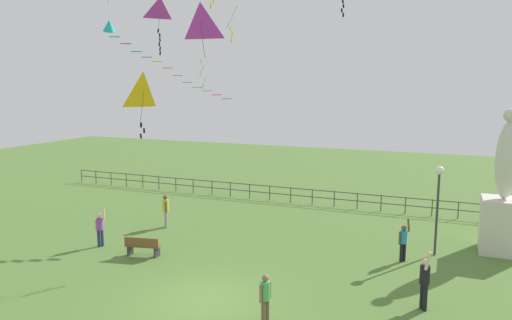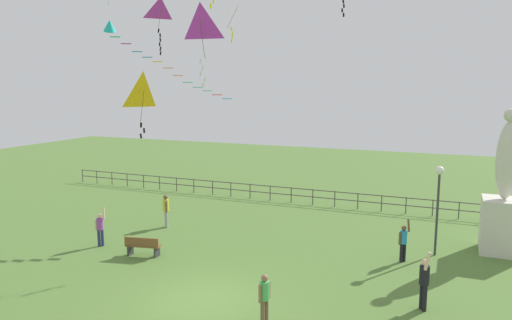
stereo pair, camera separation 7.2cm
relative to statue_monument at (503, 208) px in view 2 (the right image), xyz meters
name	(u,v)px [view 2 (the right image)]	position (x,y,z in m)	size (l,w,h in m)	color
ground_plane	(205,300)	(-9.59, -9.00, -1.99)	(80.00, 80.00, 0.00)	#517533
statue_monument	(503,208)	(0.00, 0.00, 0.00)	(1.68, 1.68, 6.22)	beige
lamppost	(439,190)	(-2.59, -1.43, 0.86)	(0.36, 0.36, 3.85)	#38383D
park_bench	(143,246)	(-14.01, -6.31, -1.52)	(1.55, 0.71, 0.85)	brown
person_0	(403,241)	(-3.79, -2.75, -1.08)	(0.43, 0.36, 1.80)	black
person_1	(100,227)	(-16.54, -5.96, -1.10)	(0.43, 0.36, 1.77)	navy
person_2	(424,280)	(-2.76, -6.90, -0.97)	(0.35, 0.53, 2.02)	black
person_3	(265,296)	(-7.11, -9.77, -1.06)	(0.30, 0.46, 1.61)	brown
person_4	(166,209)	(-15.41, -2.38, -1.02)	(0.35, 0.42, 1.68)	#99999E
kite_1	(161,11)	(-15.84, -1.64, 8.79)	(1.20, 1.24, 2.70)	#B22DB2
kite_3	(144,92)	(-13.45, -6.60, 4.93)	(0.97, 1.14, 2.62)	yellow
kite_4	(238,7)	(-13.62, 2.61, 9.49)	(1.10, 1.25, 2.63)	yellow
kite_5	(200,23)	(-10.94, -6.52, 7.41)	(1.18, 0.66, 3.09)	#B22DB2
streamer_kite	(121,34)	(-17.45, -2.72, 7.66)	(5.89, 3.10, 3.92)	#19B2B2
waterfront_railing	(311,194)	(-9.89, 5.00, -1.37)	(36.02, 0.06, 0.95)	#4C4742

